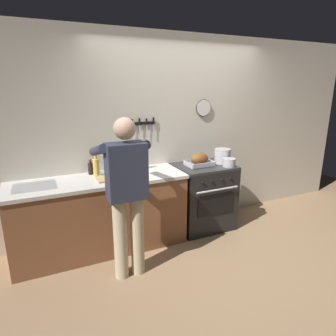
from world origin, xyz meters
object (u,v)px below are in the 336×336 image
Objects in this scene: stock_pot at (222,156)px; bottle_cooking_oil at (96,167)px; stove at (203,196)px; bottle_olive_oil at (114,166)px; bottle_dish_soap at (107,165)px; bottle_hot_sauce at (124,167)px; person_cook at (126,189)px; bottle_soy_sauce at (91,168)px; roasting_pan at (199,160)px; saucepan at (229,162)px; cutting_board at (112,178)px; bottle_vinegar at (144,162)px.

bottle_cooking_oil reaches higher than stock_pot.
stove is 1.35m from bottle_olive_oil.
stove is 3.73× the size of bottle_dish_soap.
bottle_olive_oil reaches higher than bottle_hot_sauce.
stove is 1.50m from person_cook.
stock_pot is 0.84× the size of bottle_cooking_oil.
bottle_soy_sauce is 0.69× the size of bottle_cooking_oil.
stove is at bearing -1.70° from bottle_olive_oil.
roasting_pan is 1.46× the size of bottle_dish_soap.
bottle_dish_soap is (0.00, 0.82, 0.05)m from person_cook.
bottle_olive_oil is at bearing 178.23° from roasting_pan.
stock_pot is at bearing 0.15° from roasting_pan.
saucepan is 1.71m from bottle_cooking_oil.
cutting_board is 1.49× the size of bottle_dish_soap.
stove is 1.57m from bottle_soy_sauce.
roasting_pan is at bearing -8.97° from bottle_soy_sauce.
bottle_dish_soap reaches higher than saucepan.
bottle_dish_soap reaches higher than bottle_vinegar.
bottle_dish_soap is 0.18m from bottle_olive_oil.
bottle_dish_soap is (-0.18, 0.11, 0.02)m from bottle_hot_sauce.
person_cook is 0.92m from bottle_vinegar.
stock_pot is 0.97× the size of bottle_vinegar.
roasting_pan is 1.86× the size of bottle_hot_sauce.
bottle_soy_sauce is at bearing 162.02° from bottle_hot_sauce.
bottle_cooking_oil reaches higher than stove.
bottle_soy_sauce is at bearing 1.19° from person_cook.
bottle_olive_oil reaches higher than bottle_soy_sauce.
bottle_olive_oil is (0.24, -0.18, 0.05)m from bottle_soy_sauce.
bottle_vinegar is at bearing -3.94° from bottle_dish_soap.
bottle_soy_sauce is (-0.19, 0.28, 0.06)m from cutting_board.
roasting_pan is at bearing 179.38° from stove.
bottle_dish_soap is at bearing -11.84° from person_cook.
bottle_olive_oil is (0.05, 0.65, 0.07)m from person_cook.
stove is 4.74× the size of bottle_hot_sauce.
saucepan is at bearing -29.73° from roasting_pan.
bottle_cooking_oil reaches higher than roasting_pan.
saucepan is at bearing -14.70° from bottle_dish_soap.
stock_pot is 1.52m from bottle_olive_oil.
bottle_soy_sauce is at bearing 176.92° from bottle_dish_soap.
bottle_hot_sauce reaches higher than cutting_board.
bottle_dish_soap reaches higher than cutting_board.
saucepan is 0.92× the size of bottle_soy_sauce.
bottle_olive_oil is (-1.49, 0.23, 0.07)m from saucepan.
saucepan is 1.59m from bottle_dish_soap.
person_cook reaches higher than bottle_cooking_oil.
roasting_pan is 0.39m from saucepan.
bottle_cooking_oil is (-1.71, 0.13, 0.01)m from stock_pot.
bottle_dish_soap reaches higher than bottle_soy_sauce.
stove is 1.53m from bottle_cooking_oil.
bottle_dish_soap is (0.00, 0.27, 0.09)m from cutting_board.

